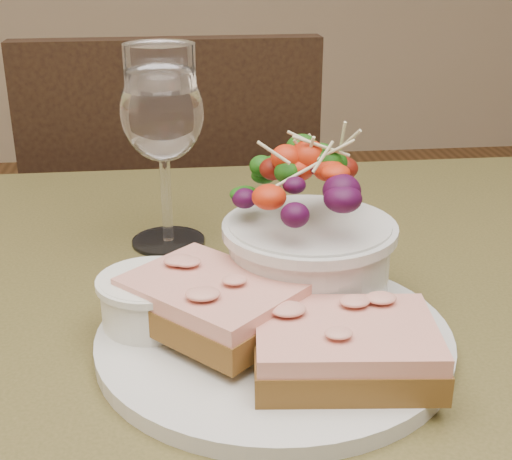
{
  "coord_description": "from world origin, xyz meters",
  "views": [
    {
      "loc": [
        -0.06,
        -0.48,
        1.02
      ],
      "look_at": [
        0.0,
        0.04,
        0.81
      ],
      "focal_mm": 50.0,
      "sensor_mm": 36.0,
      "label": 1
    }
  ],
  "objects": [
    {
      "name": "cafe_table",
      "position": [
        0.0,
        0.0,
        0.65
      ],
      "size": [
        0.8,
        0.8,
        0.75
      ],
      "color": "#403D1B",
      "rests_on": "ground"
    },
    {
      "name": "chair_far",
      "position": [
        -0.07,
        0.67,
        0.29
      ],
      "size": [
        0.43,
        0.43,
        0.9
      ],
      "rotation": [
        0.0,
        0.0,
        3.16
      ],
      "color": "black",
      "rests_on": "ground"
    },
    {
      "name": "dinner_plate",
      "position": [
        0.01,
        -0.04,
        0.76
      ],
      "size": [
        0.26,
        0.26,
        0.01
      ],
      "primitive_type": "cylinder",
      "color": "silver",
      "rests_on": "cafe_table"
    },
    {
      "name": "sandwich_front",
      "position": [
        0.05,
        -0.09,
        0.78
      ],
      "size": [
        0.13,
        0.1,
        0.03
      ],
      "rotation": [
        0.0,
        0.0,
        -0.1
      ],
      "color": "#4C2914",
      "rests_on": "dinner_plate"
    },
    {
      "name": "sandwich_back",
      "position": [
        -0.04,
        -0.03,
        0.79
      ],
      "size": [
        0.14,
        0.14,
        0.03
      ],
      "rotation": [
        0.0,
        0.0,
        -0.81
      ],
      "color": "#4C2914",
      "rests_on": "dinner_plate"
    },
    {
      "name": "ramekin",
      "position": [
        -0.08,
        -0.02,
        0.78
      ],
      "size": [
        0.07,
        0.07,
        0.04
      ],
      "color": "silver",
      "rests_on": "dinner_plate"
    },
    {
      "name": "salad_bowl",
      "position": [
        0.04,
        0.01,
        0.82
      ],
      "size": [
        0.12,
        0.12,
        0.13
      ],
      "color": "silver",
      "rests_on": "dinner_plate"
    },
    {
      "name": "garnish",
      "position": [
        -0.05,
        0.03,
        0.77
      ],
      "size": [
        0.05,
        0.04,
        0.02
      ],
      "color": "#12390A",
      "rests_on": "dinner_plate"
    },
    {
      "name": "wine_glass",
      "position": [
        -0.07,
        0.16,
        0.87
      ],
      "size": [
        0.08,
        0.08,
        0.18
      ],
      "color": "white",
      "rests_on": "cafe_table"
    }
  ]
}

